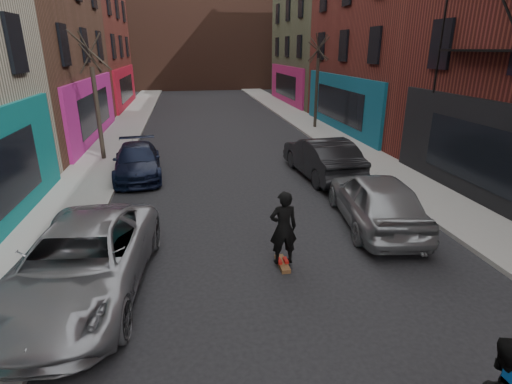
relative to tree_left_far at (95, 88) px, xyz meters
name	(u,v)px	position (x,y,z in m)	size (l,w,h in m)	color
sidewalk_left	(132,118)	(-0.05, 12.00, -3.31)	(2.50, 84.00, 0.13)	gray
sidewalk_right	(292,114)	(12.45, 12.00, -3.31)	(2.50, 84.00, 0.13)	gray
building_far	(198,33)	(6.20, 38.00, 3.62)	(40.00, 10.00, 14.00)	#47281E
tree_left_far	(95,88)	(0.00, 0.00, 0.00)	(2.00, 2.00, 6.50)	black
tree_right_far	(317,74)	(12.40, 6.00, 0.15)	(2.00, 2.00, 6.80)	black
parked_left_far	(82,262)	(1.60, -11.40, -2.60)	(2.57, 5.58, 1.55)	gray
parked_left_end	(137,161)	(1.88, -2.82, -2.72)	(1.84, 4.53, 1.31)	black
parked_right_far	(376,199)	(9.40, -9.11, -2.55)	(1.96, 4.87, 1.66)	gray
parked_right_end	(322,157)	(9.40, -4.13, -2.55)	(1.75, 5.02, 1.65)	black
skateboard	(282,264)	(6.11, -10.99, -3.33)	(0.22, 0.80, 0.10)	brown
skateboarder	(283,228)	(6.11, -10.99, -2.35)	(0.68, 0.44, 1.85)	black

